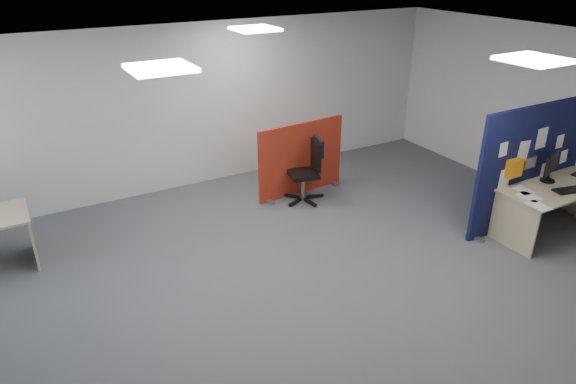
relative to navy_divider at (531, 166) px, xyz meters
name	(u,v)px	position (x,y,z in m)	size (l,w,h in m)	color
floor	(314,280)	(-3.47, 0.27, -0.91)	(9.00, 9.00, 0.00)	#4B4D52
ceiling	(320,59)	(-3.47, 0.27, 1.79)	(9.00, 7.00, 0.02)	white
wall_back	(204,106)	(-3.47, 3.77, 0.44)	(9.00, 0.02, 2.70)	silver
wall_right	(566,121)	(1.03, 0.27, 0.44)	(0.02, 7.00, 2.70)	silver
ceiling_lights	(313,49)	(-3.13, 0.94, 1.76)	(4.10, 4.10, 0.04)	white
navy_divider	(531,166)	(0.00, 0.00, 0.00)	(2.22, 0.30, 1.83)	#0D1632
main_desk	(553,196)	(0.11, -0.36, -0.35)	(1.73, 0.77, 0.73)	tan
monitor_main	(551,166)	(0.13, -0.20, 0.05)	(0.46, 0.20, 0.42)	black
keyboard	(570,190)	(0.10, -0.57, -0.17)	(0.45, 0.18, 0.03)	black
red_divider	(301,159)	(-2.30, 2.54, -0.32)	(1.62, 0.30, 1.21)	#AB2B16
office_chair	(310,166)	(-2.32, 2.24, -0.33)	(0.68, 0.67, 1.03)	black
desk_papers	(546,194)	(-0.27, -0.47, -0.18)	(1.45, 0.74, 0.00)	white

